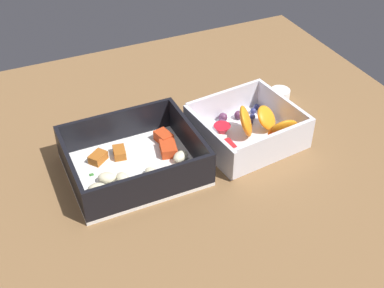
# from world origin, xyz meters

# --- Properties ---
(table_surface) EXTENTS (0.80, 0.80, 0.02)m
(table_surface) POSITION_xyz_m (0.00, 0.00, 0.01)
(table_surface) COLOR brown
(table_surface) RESTS_ON ground
(pasta_container) EXTENTS (0.19, 0.16, 0.06)m
(pasta_container) POSITION_xyz_m (-0.10, 0.01, 0.04)
(pasta_container) COLOR white
(pasta_container) RESTS_ON table_surface
(fruit_bowl) EXTENTS (0.17, 0.16, 0.06)m
(fruit_bowl) POSITION_xyz_m (0.09, 0.01, 0.04)
(fruit_bowl) COLOR white
(fruit_bowl) RESTS_ON table_surface
(candy_bar) EXTENTS (0.07, 0.03, 0.01)m
(candy_bar) POSITION_xyz_m (-0.04, 0.12, 0.03)
(candy_bar) COLOR #51197A
(candy_bar) RESTS_ON table_surface
(paper_cup_liner) EXTENTS (0.03, 0.03, 0.02)m
(paper_cup_liner) POSITION_xyz_m (0.20, 0.09, 0.03)
(paper_cup_liner) COLOR white
(paper_cup_liner) RESTS_ON table_surface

